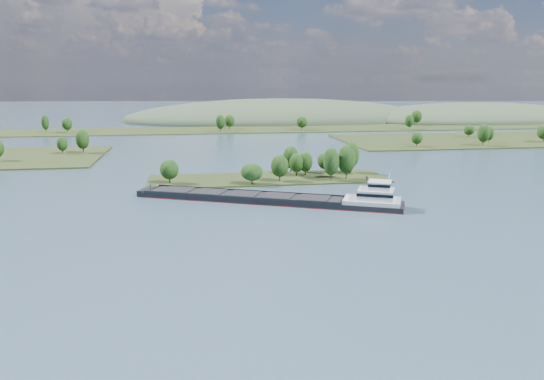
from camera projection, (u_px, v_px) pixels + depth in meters
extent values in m
plane|color=#364A5D|center=(297.00, 215.00, 166.18)|extent=(1800.00, 1800.00, 0.00)
cube|color=#243015|center=(268.00, 179.00, 224.18)|extent=(100.00, 30.00, 1.20)
cylinder|color=black|center=(331.00, 175.00, 218.19)|extent=(0.50, 0.50, 4.47)
ellipsoid|color=black|center=(331.00, 161.00, 217.02)|extent=(6.66, 6.66, 11.49)
cylinder|color=black|center=(291.00, 168.00, 235.92)|extent=(0.50, 0.50, 3.89)
ellipsoid|color=black|center=(291.00, 157.00, 234.90)|extent=(7.34, 7.34, 10.01)
cylinder|color=black|center=(280.00, 177.00, 217.10)|extent=(0.50, 0.50, 3.52)
ellipsoid|color=black|center=(280.00, 166.00, 216.18)|extent=(7.37, 7.37, 9.04)
cylinder|color=black|center=(297.00, 172.00, 228.46)|extent=(0.50, 0.50, 3.21)
ellipsoid|color=black|center=(297.00, 163.00, 227.62)|extent=(6.42, 6.42, 8.26)
cylinder|color=black|center=(252.00, 181.00, 210.95)|extent=(0.50, 0.50, 2.74)
ellipsoid|color=black|center=(252.00, 172.00, 210.23)|extent=(8.75, 8.75, 7.03)
cylinder|color=black|center=(170.00, 179.00, 212.70)|extent=(0.50, 0.50, 3.13)
ellipsoid|color=black|center=(169.00, 170.00, 211.88)|extent=(7.48, 7.48, 8.06)
cylinder|color=black|center=(305.00, 172.00, 229.34)|extent=(0.50, 0.50, 3.38)
ellipsoid|color=black|center=(306.00, 162.00, 228.45)|extent=(6.16, 6.16, 8.69)
cylinder|color=black|center=(351.00, 168.00, 236.50)|extent=(0.50, 0.50, 4.45)
ellipsoid|color=black|center=(351.00, 155.00, 235.33)|extent=(6.99, 6.99, 11.46)
cylinder|color=black|center=(346.00, 174.00, 221.09)|extent=(0.50, 0.50, 4.68)
ellipsoid|color=black|center=(347.00, 159.00, 219.86)|extent=(7.43, 7.43, 12.02)
cylinder|color=black|center=(326.00, 169.00, 236.23)|extent=(0.50, 0.50, 3.02)
ellipsoid|color=black|center=(326.00, 161.00, 235.44)|extent=(8.03, 8.03, 7.76)
cylinder|color=black|center=(83.00, 149.00, 298.24)|extent=(0.50, 0.50, 4.33)
ellipsoid|color=black|center=(82.00, 139.00, 297.11)|extent=(7.44, 7.44, 11.14)
cylinder|color=black|center=(63.00, 151.00, 294.92)|extent=(0.50, 0.50, 3.12)
ellipsoid|color=black|center=(62.00, 144.00, 294.10)|extent=(5.89, 5.89, 8.02)
cylinder|color=black|center=(417.00, 144.00, 325.68)|extent=(0.50, 0.50, 2.94)
ellipsoid|color=black|center=(417.00, 138.00, 324.91)|extent=(6.74, 6.74, 7.57)
cylinder|color=black|center=(543.00, 139.00, 348.45)|extent=(0.50, 0.50, 3.70)
ellipsoid|color=black|center=(544.00, 132.00, 347.48)|extent=(9.10, 9.10, 9.52)
cylinder|color=black|center=(483.00, 142.00, 330.21)|extent=(0.50, 0.50, 4.40)
ellipsoid|color=black|center=(484.00, 133.00, 329.06)|extent=(7.87, 7.87, 11.32)
cylinder|color=black|center=(489.00, 140.00, 344.67)|extent=(0.50, 0.50, 3.36)
ellipsoid|color=black|center=(490.00, 134.00, 343.79)|extent=(5.45, 5.45, 8.65)
cylinder|color=black|center=(469.00, 135.00, 378.34)|extent=(0.50, 0.50, 2.86)
ellipsoid|color=black|center=(469.00, 130.00, 377.59)|extent=(7.62, 7.62, 7.35)
cube|color=#243015|center=(229.00, 130.00, 436.84)|extent=(900.00, 60.00, 1.20)
cylinder|color=black|center=(46.00, 130.00, 412.20)|extent=(0.50, 0.50, 4.49)
ellipsoid|color=black|center=(45.00, 122.00, 411.03)|extent=(5.75, 5.75, 11.54)
cylinder|color=black|center=(409.00, 127.00, 438.85)|extent=(0.50, 0.50, 3.92)
ellipsoid|color=black|center=(409.00, 121.00, 437.83)|extent=(7.10, 7.10, 10.09)
cylinder|color=black|center=(230.00, 127.00, 439.19)|extent=(0.50, 0.50, 3.88)
ellipsoid|color=black|center=(230.00, 121.00, 438.17)|extent=(8.18, 8.18, 9.98)
cylinder|color=black|center=(416.00, 123.00, 477.69)|extent=(0.50, 0.50, 4.38)
ellipsoid|color=black|center=(417.00, 116.00, 476.54)|extent=(9.56, 9.56, 11.27)
cylinder|color=black|center=(67.00, 130.00, 412.46)|extent=(0.50, 0.50, 3.78)
ellipsoid|color=black|center=(67.00, 124.00, 411.46)|extent=(7.78, 7.78, 9.72)
cylinder|color=black|center=(302.00, 128.00, 433.48)|extent=(0.50, 0.50, 3.62)
ellipsoid|color=black|center=(302.00, 122.00, 432.53)|extent=(9.02, 9.02, 9.30)
cylinder|color=black|center=(221.00, 129.00, 417.89)|extent=(0.50, 0.50, 4.42)
ellipsoid|color=black|center=(220.00, 122.00, 416.73)|extent=(7.18, 7.18, 11.35)
ellipsoid|color=#344630|center=(476.00, 120.00, 544.00)|extent=(260.00, 140.00, 36.00)
ellipsoid|color=#344630|center=(280.00, 120.00, 542.62)|extent=(320.00, 160.00, 44.00)
cube|color=black|center=(268.00, 200.00, 183.23)|extent=(87.86, 48.12, 2.51)
cube|color=maroon|center=(268.00, 202.00, 183.34)|extent=(88.17, 48.42, 0.29)
cube|color=black|center=(248.00, 191.00, 190.56)|extent=(64.63, 29.65, 0.91)
cube|color=black|center=(238.00, 198.00, 180.01)|extent=(64.63, 29.65, 0.91)
cube|color=black|center=(243.00, 195.00, 185.32)|extent=(66.60, 37.65, 0.34)
cube|color=black|center=(178.00, 190.00, 191.80)|extent=(13.22, 12.77, 0.40)
cube|color=black|center=(210.00, 192.00, 188.53)|extent=(13.22, 12.77, 0.40)
cube|color=black|center=(243.00, 194.00, 185.25)|extent=(13.22, 12.77, 0.40)
cube|color=black|center=(278.00, 196.00, 181.97)|extent=(13.22, 12.77, 0.40)
cube|color=black|center=(314.00, 198.00, 178.70)|extent=(13.22, 12.77, 0.40)
cube|color=black|center=(148.00, 191.00, 195.20)|extent=(7.36, 10.77, 2.28)
cylinder|color=black|center=(150.00, 187.00, 194.58)|extent=(0.36, 0.36, 2.51)
cube|color=silver|center=(372.00, 201.00, 173.60)|extent=(21.16, 17.52, 1.37)
cube|color=silver|center=(376.00, 194.00, 172.83)|extent=(14.17, 13.03, 3.42)
cube|color=black|center=(376.00, 193.00, 172.73)|extent=(14.47, 13.33, 1.03)
cube|color=silver|center=(380.00, 186.00, 171.92)|extent=(9.07, 9.07, 2.51)
cube|color=black|center=(380.00, 184.00, 171.82)|extent=(9.37, 9.37, 0.91)
cube|color=silver|center=(380.00, 181.00, 171.64)|extent=(9.67, 9.67, 0.23)
cylinder|color=silver|center=(389.00, 178.00, 170.61)|extent=(0.30, 0.30, 2.97)
cylinder|color=black|center=(367.00, 178.00, 176.01)|extent=(0.76, 0.76, 1.37)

